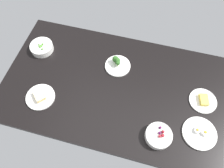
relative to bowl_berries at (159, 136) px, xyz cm
name	(u,v)px	position (x,y,z in cm)	size (l,w,h in cm)	color
dining_table	(112,87)	(-38.30, 28.98, -4.81)	(159.84, 93.92, 4.00)	black
bowl_berries	(159,136)	(0.00, 0.00, 0.00)	(17.19, 17.19, 6.90)	white
bowl_peas	(42,47)	(-100.81, 46.36, 0.09)	(17.88, 17.88, 6.61)	white
plate_broccoli	(117,64)	(-39.06, 46.51, -0.79)	(19.49, 19.49, 8.01)	white
plate_cheese	(203,101)	(26.58, 33.15, -1.81)	(19.22, 19.22, 3.75)	white
plate_sandwich	(40,97)	(-84.71, 6.52, -1.54)	(20.37, 20.37, 4.57)	white
plate_eggs	(200,133)	(25.77, 9.20, -1.76)	(22.32, 22.32, 4.77)	white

